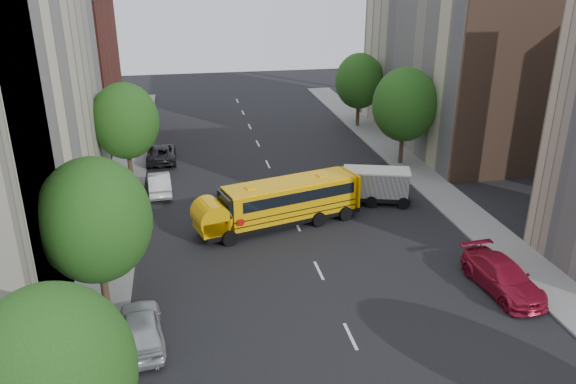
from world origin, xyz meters
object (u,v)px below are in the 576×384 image
object	(u,v)px
street_tree_2	(125,121)
parked_car_1	(159,183)
street_tree_5	(359,81)
safari_truck	(370,185)
street_tree_4	(405,105)
school_bus	(278,202)
parked_car_3	(503,277)
parked_car_0	(141,328)
street_tree_1	(95,220)
street_tree_0	(54,373)
parked_car_2	(161,153)

from	to	relation	value
street_tree_2	parked_car_1	size ratio (longest dim) A/B	1.70
street_tree_5	parked_car_1	bearing A→B (deg)	-143.40
safari_truck	parked_car_1	xyz separation A→B (m)	(-14.59, 4.60, -0.55)
safari_truck	parked_car_1	distance (m)	15.30
street_tree_4	school_bus	bearing A→B (deg)	-140.91
street_tree_5	school_bus	bearing A→B (deg)	-119.09
street_tree_2	parked_car_3	bearing A→B (deg)	-44.85
parked_car_0	parked_car_1	world-z (taller)	parked_car_0
street_tree_5	parked_car_3	xyz separation A→B (m)	(-2.20, -31.70, -3.91)
street_tree_1	street_tree_5	world-z (taller)	street_tree_1
street_tree_1	parked_car_3	xyz separation A→B (m)	(19.80, -1.70, -4.16)
street_tree_5	school_bus	world-z (taller)	street_tree_5
street_tree_1	street_tree_4	world-z (taller)	street_tree_4
street_tree_1	parked_car_1	distance (m)	16.02
street_tree_0	street_tree_5	distance (m)	45.65
parked_car_0	parked_car_3	xyz separation A→B (m)	(18.04, 0.98, 0.00)
street_tree_0	street_tree_1	world-z (taller)	street_tree_1
parked_car_1	street_tree_0	bearing A→B (deg)	81.65
street_tree_2	school_bus	xyz separation A→B (m)	(9.82, -9.89, -3.15)
parked_car_2	parked_car_3	bearing A→B (deg)	125.19
street_tree_5	parked_car_0	size ratio (longest dim) A/B	1.62
street_tree_4	street_tree_5	world-z (taller)	street_tree_4
street_tree_1	parked_car_1	size ratio (longest dim) A/B	1.75
street_tree_2	parked_car_0	size ratio (longest dim) A/B	1.66
street_tree_0	street_tree_4	xyz separation A→B (m)	(22.00, 28.00, 0.43)
street_tree_4	parked_car_1	bearing A→B (deg)	-172.23
street_tree_2	street_tree_1	bearing A→B (deg)	-90.00
street_tree_0	parked_car_0	distance (m)	8.46
school_bus	parked_car_1	bearing A→B (deg)	121.37
street_tree_4	parked_car_1	size ratio (longest dim) A/B	1.79
street_tree_1	street_tree_2	distance (m)	18.00
parked_car_0	parked_car_2	xyz separation A→B (m)	(0.44, 25.30, -0.07)
street_tree_0	street_tree_2	xyz separation A→B (m)	(0.00, 28.00, 0.19)
street_tree_1	street_tree_4	size ratio (longest dim) A/B	0.98
street_tree_2	parked_car_2	world-z (taller)	street_tree_2
street_tree_4	street_tree_5	distance (m)	12.01
street_tree_1	street_tree_2	world-z (taller)	street_tree_1
street_tree_0	parked_car_2	distance (m)	32.93
street_tree_0	safari_truck	world-z (taller)	street_tree_0
parked_car_1	street_tree_2	bearing A→B (deg)	-54.24
safari_truck	parked_car_3	size ratio (longest dim) A/B	1.10
school_bus	street_tree_4	bearing A→B (deg)	23.78
school_bus	parked_car_1	size ratio (longest dim) A/B	2.41
street_tree_4	parked_car_2	world-z (taller)	street_tree_4
street_tree_0	parked_car_2	bearing A→B (deg)	86.14
street_tree_1	parked_car_0	distance (m)	5.25
street_tree_5	parked_car_2	bearing A→B (deg)	-159.55
street_tree_2	parked_car_2	xyz separation A→B (m)	(2.20, 4.62, -4.10)
parked_car_0	parked_car_1	size ratio (longest dim) A/B	1.03
street_tree_2	parked_car_1	xyz separation A→B (m)	(2.20, -2.70, -4.08)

